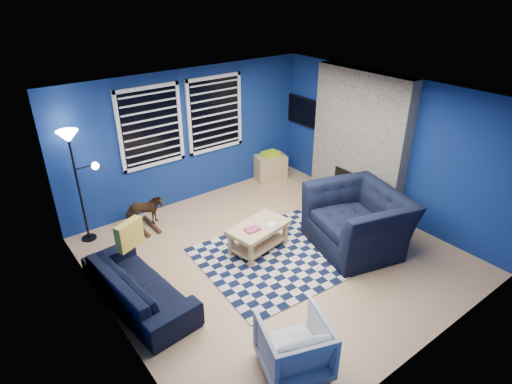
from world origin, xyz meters
The scene contains 18 objects.
floor centered at (0.00, 0.00, 0.00)m, with size 5.00×5.00×0.00m, color tan.
ceiling centered at (0.00, 0.00, 2.50)m, with size 5.00×5.00×0.00m, color white.
wall_back centered at (0.00, 2.50, 1.25)m, with size 5.00×5.00×0.00m, color navy.
wall_left centered at (-2.50, 0.00, 1.25)m, with size 5.00×5.00×0.00m, color navy.
wall_right centered at (2.50, 0.00, 1.25)m, with size 5.00×5.00×0.00m, color navy.
fireplace centered at (2.36, 0.50, 1.20)m, with size 0.65×2.00×2.50m.
window_left centered at (-0.75, 2.46, 1.60)m, with size 1.17×0.06×1.42m.
window_right centered at (0.55, 2.46, 1.60)m, with size 1.17×0.06×1.42m.
tv centered at (2.45, 2.00, 1.40)m, with size 0.07×1.00×0.58m.
rug centered at (0.12, -0.08, 0.01)m, with size 2.50×2.00×0.02m, color black.
sofa centered at (-2.10, 0.28, 0.28)m, with size 0.74×1.90×0.55m, color black.
armchair_big centered at (1.23, -0.57, 0.47)m, with size 1.28×1.46×0.95m, color black.
armchair_bent centered at (-1.19, -1.78, 0.34)m, with size 0.72×0.74×0.67m, color gray.
rocking_horse centered at (-1.24, 1.98, 0.34)m, with size 0.64×0.29×0.54m, color #452D16.
coffee_table centered at (-0.10, 0.28, 0.33)m, with size 1.04×0.72×0.48m.
cabinet centered at (1.74, 2.25, 0.27)m, with size 0.72×0.57×0.62m.
floor_lamp centered at (-2.13, 2.25, 1.55)m, with size 0.51×0.32×1.89m.
throw_pillow centered at (-1.95, 0.79, 0.75)m, with size 0.41×0.12×0.39m, color gold.
Camera 1 is at (-3.57, -4.21, 3.96)m, focal length 30.00 mm.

